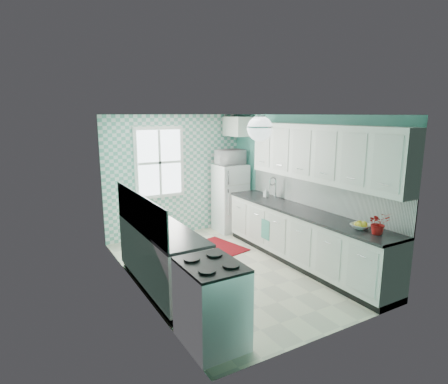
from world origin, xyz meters
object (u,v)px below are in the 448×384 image
fridge (230,198)px  ceiling_light (260,128)px  fruit_bowl (361,226)px  potted_plant (378,223)px  microwave (230,157)px  stove (211,302)px  sink (269,199)px

fridge → ceiling_light: bearing=-109.5°
ceiling_light → fruit_bowl: bearing=-33.3°
ceiling_light → potted_plant: size_ratio=1.16×
fridge → microwave: bearing=58.3°
ceiling_light → potted_plant: (1.20, -1.07, -1.23)m
stove → sink: size_ratio=1.74×
ceiling_light → sink: (1.20, 1.36, -1.39)m
stove → microwave: size_ratio=1.62×
stove → fruit_bowl: (2.40, 0.05, 0.49)m
ceiling_light → fridge: ceiling_light is taller
fruit_bowl → microwave: 3.47m
fridge → sink: size_ratio=2.73×
fridge → microwave: size_ratio=2.54×
fridge → fruit_bowl: 3.42m
ceiling_light → potted_plant: ceiling_light is taller
sink → microwave: microwave is taller
ceiling_light → sink: bearing=48.5°
fridge → stove: bearing=-120.3°
fridge → potted_plant: bearing=-85.1°
ceiling_light → microwave: bearing=67.0°
microwave → fruit_bowl: bearing=89.2°
potted_plant → microwave: 3.72m
ceiling_light → sink: size_ratio=0.66×
fridge → microwave: (0.00, 0.00, 0.88)m
ceiling_light → fridge: 3.26m
potted_plant → microwave: size_ratio=0.53×
ceiling_light → fridge: bearing=67.0°
fridge → sink: bearing=-82.2°
fruit_bowl → sink: bearing=89.9°
fruit_bowl → fridge: bearing=91.5°
sink → fruit_bowl: bearing=-90.9°
stove → sink: sink is taller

